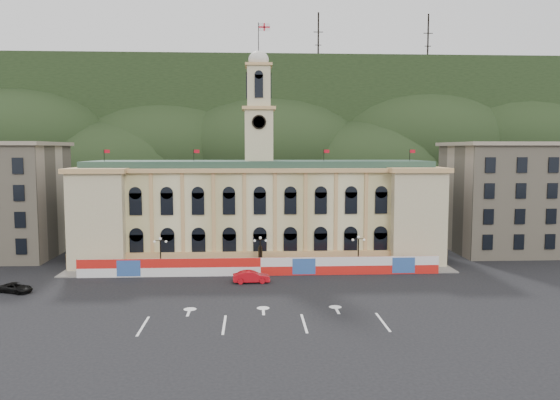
{
  "coord_description": "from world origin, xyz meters",
  "views": [
    {
      "loc": [
        -1.23,
        -59.14,
        17.45
      ],
      "look_at": [
        2.84,
        18.0,
        10.22
      ],
      "focal_mm": 35.0,
      "sensor_mm": 36.0,
      "label": 1
    }
  ],
  "objects": [
    {
      "name": "lamp_center",
      "position": [
        0.0,
        17.0,
        3.07
      ],
      "size": [
        1.96,
        0.44,
        5.15
      ],
      "color": "black",
      "rests_on": "ground"
    },
    {
      "name": "side_building_right",
      "position": [
        43.0,
        30.93,
        9.33
      ],
      "size": [
        21.0,
        17.0,
        18.6
      ],
      "color": "tan",
      "rests_on": "ground"
    },
    {
      "name": "ground",
      "position": [
        0.0,
        0.0,
        0.0
      ],
      "size": [
        260.0,
        260.0,
        0.0
      ],
      "primitive_type": "plane",
      "color": "black",
      "rests_on": "ground"
    },
    {
      "name": "hill_ridge",
      "position": [
        0.03,
        121.99,
        19.48
      ],
      "size": [
        230.0,
        80.0,
        64.0
      ],
      "color": "black",
      "rests_on": "ground"
    },
    {
      "name": "hoarding_fence",
      "position": [
        0.06,
        15.07,
        1.25
      ],
      "size": [
        50.0,
        0.44,
        2.5
      ],
      "color": "red",
      "rests_on": "ground"
    },
    {
      "name": "statue",
      "position": [
        0.0,
        18.0,
        1.19
      ],
      "size": [
        1.4,
        1.4,
        3.72
      ],
      "color": "#595651",
      "rests_on": "ground"
    },
    {
      "name": "city_hall",
      "position": [
        0.0,
        27.63,
        7.85
      ],
      "size": [
        56.2,
        17.6,
        37.1
      ],
      "color": "beige",
      "rests_on": "ground"
    },
    {
      "name": "lane_markings",
      "position": [
        0.0,
        -5.0,
        0.0
      ],
      "size": [
        26.0,
        10.0,
        0.02
      ],
      "primitive_type": null,
      "color": "white",
      "rests_on": "ground"
    },
    {
      "name": "lamp_left",
      "position": [
        -14.0,
        17.0,
        3.07
      ],
      "size": [
        1.96,
        0.44,
        5.15
      ],
      "color": "black",
      "rests_on": "ground"
    },
    {
      "name": "pavement",
      "position": [
        0.0,
        17.75,
        0.08
      ],
      "size": [
        56.0,
        5.5,
        0.16
      ],
      "primitive_type": "cube",
      "color": "slate",
      "rests_on": "ground"
    },
    {
      "name": "lamp_right",
      "position": [
        14.0,
        17.0,
        3.07
      ],
      "size": [
        1.96,
        0.44,
        5.15
      ],
      "color": "black",
      "rests_on": "ground"
    },
    {
      "name": "red_sedan",
      "position": [
        -1.28,
        11.0,
        0.79
      ],
      "size": [
        2.23,
        5.0,
        1.58
      ],
      "primitive_type": "imported",
      "rotation": [
        0.0,
        0.0,
        1.63
      ],
      "color": "red",
      "rests_on": "ground"
    },
    {
      "name": "black_suv",
      "position": [
        -30.0,
        7.66,
        0.59
      ],
      "size": [
        5.05,
        5.65,
        1.17
      ],
      "primitive_type": "imported",
      "rotation": [
        0.0,
        0.0,
        1.16
      ],
      "color": "black",
      "rests_on": "ground"
    }
  ]
}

